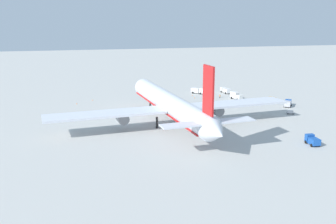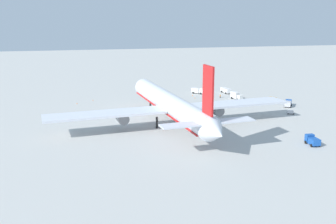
{
  "view_description": "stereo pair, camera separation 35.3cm",
  "coord_description": "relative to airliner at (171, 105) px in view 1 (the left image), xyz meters",
  "views": [
    {
      "loc": [
        -125.41,
        29.71,
        36.14
      ],
      "look_at": [
        -1.15,
        0.74,
        4.51
      ],
      "focal_mm": 42.18,
      "sensor_mm": 36.0,
      "label": 1
    },
    {
      "loc": [
        -125.49,
        29.36,
        36.14
      ],
      "look_at": [
        -1.15,
        0.74,
        4.51
      ],
      "focal_mm": 42.18,
      "sensor_mm": 36.0,
      "label": 2
    }
  ],
  "objects": [
    {
      "name": "ground_plane",
      "position": [
        1.29,
        0.14,
        -6.98
      ],
      "size": [
        600.0,
        600.0,
        0.0
      ],
      "primitive_type": "plane",
      "color": "#B2B2AD"
    },
    {
      "name": "airliner",
      "position": [
        0.0,
        0.0,
        0.0
      ],
      "size": [
        77.34,
        82.69,
        23.52
      ],
      "color": "silver",
      "rests_on": "ground"
    },
    {
      "name": "service_truck_0",
      "position": [
        -29.37,
        -34.49,
        -5.61
      ],
      "size": [
        4.9,
        2.78,
        2.69
      ],
      "color": "#194CA5",
      "rests_on": "ground"
    },
    {
      "name": "service_truck_2",
      "position": [
        16.06,
        -52.47,
        -5.61
      ],
      "size": [
        6.51,
        5.5,
        2.41
      ],
      "color": "#194CA5",
      "rests_on": "ground"
    },
    {
      "name": "service_truck_3",
      "position": [
        47.97,
        -38.28,
        -5.63
      ],
      "size": [
        6.96,
        3.32,
        2.31
      ],
      "color": "white",
      "rests_on": "ground"
    },
    {
      "name": "service_truck_4",
      "position": [
        49.88,
        -25.04,
        -5.49
      ],
      "size": [
        5.91,
        6.07,
        2.69
      ],
      "color": "white",
      "rests_on": "ground"
    },
    {
      "name": "service_truck_5",
      "position": [
        33.72,
        -37.5,
        -5.32
      ],
      "size": [
        6.75,
        3.71,
        3.13
      ],
      "color": "white",
      "rests_on": "ground"
    },
    {
      "name": "service_van",
      "position": [
        25.62,
        -50.81,
        -5.94
      ],
      "size": [
        5.08,
        2.92,
        1.97
      ],
      "color": "orange",
      "rests_on": "ground"
    },
    {
      "name": "baggage_cart_0",
      "position": [
        4.55,
        -47.02,
        -6.26
      ],
      "size": [
        2.15,
        3.19,
        1.31
      ],
      "color": "gray",
      "rests_on": "ground"
    },
    {
      "name": "ground_worker_0",
      "position": [
        26.7,
        -38.45,
        -6.1
      ],
      "size": [
        0.47,
        0.47,
        1.74
      ],
      "color": "#3F3F47",
      "rests_on": "ground"
    },
    {
      "name": "ground_worker_2",
      "position": [
        37.82,
        -31.6,
        -6.16
      ],
      "size": [
        0.44,
        0.44,
        1.62
      ],
      "color": "black",
      "rests_on": "ground"
    },
    {
      "name": "traffic_cone_0",
      "position": [
        34.75,
        -24.48,
        -6.7
      ],
      "size": [
        0.36,
        0.36,
        0.55
      ],
      "primitive_type": "cone",
      "color": "orange",
      "rests_on": "ground"
    },
    {
      "name": "traffic_cone_1",
      "position": [
        44.97,
        23.8,
        -6.7
      ],
      "size": [
        0.36,
        0.36,
        0.55
      ],
      "primitive_type": "cone",
      "color": "orange",
      "rests_on": "ground"
    },
    {
      "name": "traffic_cone_2",
      "position": [
        39.89,
        -20.51,
        -6.7
      ],
      "size": [
        0.36,
        0.36,
        0.55
      ],
      "primitive_type": "cone",
      "color": "orange",
      "rests_on": "ground"
    },
    {
      "name": "traffic_cone_3",
      "position": [
        45.32,
        -21.03,
        -6.7
      ],
      "size": [
        0.36,
        0.36,
        0.55
      ],
      "primitive_type": "cone",
      "color": "orange",
      "rests_on": "ground"
    },
    {
      "name": "traffic_cone_4",
      "position": [
        39.95,
        30.54,
        -6.7
      ],
      "size": [
        0.36,
        0.36,
        0.55
      ],
      "primitive_type": "cone",
      "color": "orange",
      "rests_on": "ground"
    }
  ]
}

